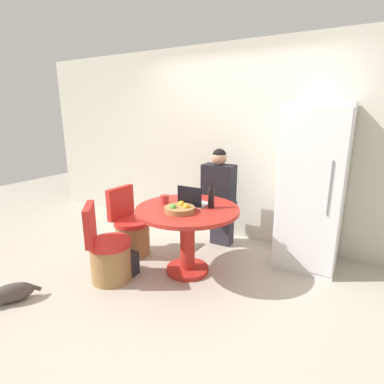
% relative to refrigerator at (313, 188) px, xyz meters
% --- Properties ---
extents(ground_plane, '(12.00, 12.00, 0.00)m').
position_rel_refrigerator_xyz_m(ground_plane, '(-1.06, -1.07, -0.92)').
color(ground_plane, '#B2A899').
extents(wall_back, '(7.00, 0.06, 2.60)m').
position_rel_refrigerator_xyz_m(wall_back, '(-1.06, 0.37, 0.38)').
color(wall_back, beige).
rests_on(wall_back, ground_plane).
extents(refrigerator, '(0.65, 0.66, 1.83)m').
position_rel_refrigerator_xyz_m(refrigerator, '(0.00, 0.00, 0.00)').
color(refrigerator, white).
rests_on(refrigerator, ground_plane).
extents(dining_table, '(1.11, 1.11, 0.75)m').
position_rel_refrigerator_xyz_m(dining_table, '(-1.11, -0.87, -0.37)').
color(dining_table, '#B2261E').
rests_on(dining_table, ground_plane).
extents(chair_left_side, '(0.44, 0.44, 0.84)m').
position_rel_refrigerator_xyz_m(chair_left_side, '(-1.95, -0.83, -0.64)').
color(chair_left_side, '#9E7042').
rests_on(chair_left_side, ground_plane).
extents(chair_near_left_corner, '(0.51, 0.51, 0.84)m').
position_rel_refrigerator_xyz_m(chair_near_left_corner, '(-1.74, -1.43, -0.64)').
color(chair_near_left_corner, '#9E7042').
rests_on(chair_near_left_corner, ground_plane).
extents(person_seated, '(0.40, 0.37, 1.30)m').
position_rel_refrigerator_xyz_m(person_seated, '(-1.09, -0.10, -0.21)').
color(person_seated, '#2D2D38').
rests_on(person_seated, ground_plane).
extents(laptop, '(0.29, 0.23, 0.22)m').
position_rel_refrigerator_xyz_m(laptop, '(-1.10, -0.77, -0.12)').
color(laptop, '#B7B7BC').
rests_on(laptop, dining_table).
extents(fruit_bowl, '(0.31, 0.31, 0.10)m').
position_rel_refrigerator_xyz_m(fruit_bowl, '(-1.11, -1.03, -0.13)').
color(fruit_bowl, olive).
rests_on(fruit_bowl, dining_table).
extents(coffee_cup, '(0.09, 0.09, 0.10)m').
position_rel_refrigerator_xyz_m(coffee_cup, '(-1.40, -0.87, -0.12)').
color(coffee_cup, '#B2332D').
rests_on(coffee_cup, dining_table).
extents(bottle, '(0.07, 0.07, 0.29)m').
position_rel_refrigerator_xyz_m(bottle, '(-0.89, -0.74, -0.05)').
color(bottle, black).
rests_on(bottle, dining_table).
extents(cat, '(0.34, 0.44, 0.18)m').
position_rel_refrigerator_xyz_m(cat, '(-2.26, -2.18, -0.82)').
color(cat, '#473D38').
rests_on(cat, ground_plane).
extents(handbag, '(0.30, 0.14, 0.26)m').
position_rel_refrigerator_xyz_m(handbag, '(-1.70, -1.24, -0.79)').
color(handbag, '#232328').
rests_on(handbag, ground_plane).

